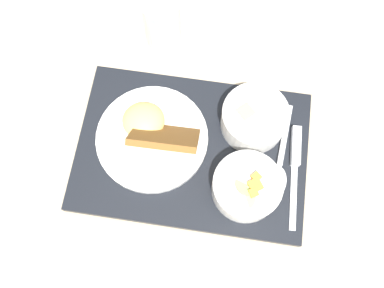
{
  "coord_description": "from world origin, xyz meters",
  "views": [
    {
      "loc": [
        -0.05,
        0.2,
        0.69
      ],
      "look_at": [
        0.0,
        0.0,
        0.05
      ],
      "focal_mm": 38.0,
      "sensor_mm": 36.0,
      "label": 1
    }
  ],
  "objects_px": {
    "plate_main": "(153,132)",
    "bowl_soup": "(254,118)",
    "glass_water": "(163,24)",
    "bowl_salad": "(247,187)",
    "knife": "(295,155)",
    "spoon": "(279,165)"
  },
  "relations": [
    {
      "from": "bowl_soup",
      "to": "spoon",
      "type": "xyz_separation_m",
      "value": [
        -0.06,
        0.06,
        -0.03
      ]
    },
    {
      "from": "knife",
      "to": "glass_water",
      "type": "relative_size",
      "value": 1.66
    },
    {
      "from": "spoon",
      "to": "plate_main",
      "type": "bearing_deg",
      "value": -90.63
    },
    {
      "from": "plate_main",
      "to": "bowl_soup",
      "type": "bearing_deg",
      "value": -157.79
    },
    {
      "from": "knife",
      "to": "spoon",
      "type": "bearing_deg",
      "value": -52.19
    },
    {
      "from": "glass_water",
      "to": "spoon",
      "type": "bearing_deg",
      "value": 142.77
    },
    {
      "from": "bowl_soup",
      "to": "spoon",
      "type": "height_order",
      "value": "bowl_soup"
    },
    {
      "from": "bowl_salad",
      "to": "knife",
      "type": "height_order",
      "value": "bowl_salad"
    },
    {
      "from": "bowl_soup",
      "to": "knife",
      "type": "distance_m",
      "value": 0.1
    },
    {
      "from": "bowl_soup",
      "to": "glass_water",
      "type": "height_order",
      "value": "glass_water"
    },
    {
      "from": "bowl_soup",
      "to": "glass_water",
      "type": "distance_m",
      "value": 0.24
    },
    {
      "from": "bowl_salad",
      "to": "bowl_soup",
      "type": "distance_m",
      "value": 0.12
    },
    {
      "from": "bowl_salad",
      "to": "plate_main",
      "type": "distance_m",
      "value": 0.18
    },
    {
      "from": "knife",
      "to": "spoon",
      "type": "height_order",
      "value": "knife"
    },
    {
      "from": "bowl_salad",
      "to": "bowl_soup",
      "type": "relative_size",
      "value": 0.99
    },
    {
      "from": "bowl_soup",
      "to": "spoon",
      "type": "relative_size",
      "value": 0.67
    },
    {
      "from": "glass_water",
      "to": "plate_main",
      "type": "bearing_deg",
      "value": 101.37
    },
    {
      "from": "bowl_salad",
      "to": "spoon",
      "type": "height_order",
      "value": "bowl_salad"
    },
    {
      "from": "plate_main",
      "to": "bowl_salad",
      "type": "bearing_deg",
      "value": 163.03
    },
    {
      "from": "bowl_soup",
      "to": "glass_water",
      "type": "xyz_separation_m",
      "value": [
        0.2,
        -0.14,
        0.0
      ]
    },
    {
      "from": "bowl_soup",
      "to": "glass_water",
      "type": "relative_size",
      "value": 1.06
    },
    {
      "from": "plate_main",
      "to": "knife",
      "type": "distance_m",
      "value": 0.25
    }
  ]
}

